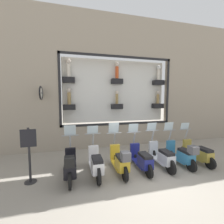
# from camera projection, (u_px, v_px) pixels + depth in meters

# --- Properties ---
(ground_plane) EXTENTS (120.00, 120.00, 0.00)m
(ground_plane) POSITION_uv_depth(u_px,v_px,m) (148.00, 177.00, 5.03)
(ground_plane) COLOR gray
(building_facade) EXTENTS (1.24, 36.00, 7.00)m
(building_facade) POSITION_uv_depth(u_px,v_px,m) (118.00, 82.00, 8.18)
(building_facade) COLOR gray
(building_facade) RESTS_ON ground_plane
(scooter_olive_0) EXTENTS (1.79, 0.61, 1.54)m
(scooter_olive_0) POSITION_uv_depth(u_px,v_px,m) (198.00, 153.00, 6.12)
(scooter_olive_0) COLOR black
(scooter_olive_0) RESTS_ON ground_plane
(scooter_teal_1) EXTENTS (1.79, 0.61, 1.59)m
(scooter_teal_1) POSITION_uv_depth(u_px,v_px,m) (182.00, 154.00, 5.84)
(scooter_teal_1) COLOR black
(scooter_teal_1) RESTS_ON ground_plane
(scooter_silver_2) EXTENTS (1.80, 0.60, 1.60)m
(scooter_silver_2) POSITION_uv_depth(u_px,v_px,m) (162.00, 156.00, 5.70)
(scooter_silver_2) COLOR black
(scooter_silver_2) RESTS_ON ground_plane
(scooter_navy_3) EXTENTS (1.79, 0.61, 1.60)m
(scooter_navy_3) POSITION_uv_depth(u_px,v_px,m) (142.00, 159.00, 5.49)
(scooter_navy_3) COLOR black
(scooter_navy_3) RESTS_ON ground_plane
(scooter_yellow_4) EXTENTS (1.80, 0.60, 1.67)m
(scooter_yellow_4) POSITION_uv_depth(u_px,v_px,m) (120.00, 160.00, 5.22)
(scooter_yellow_4) COLOR black
(scooter_yellow_4) RESTS_ON ground_plane
(scooter_white_5) EXTENTS (1.81, 0.60, 1.59)m
(scooter_white_5) POSITION_uv_depth(u_px,v_px,m) (96.00, 163.00, 5.08)
(scooter_white_5) COLOR black
(scooter_white_5) RESTS_ON ground_plane
(scooter_black_6) EXTENTS (1.80, 0.61, 1.65)m
(scooter_black_6) POSITION_uv_depth(u_px,v_px,m) (70.00, 166.00, 4.81)
(scooter_black_6) COLOR black
(scooter_black_6) RESTS_ON ground_plane
(shop_sign_post) EXTENTS (0.36, 0.45, 1.75)m
(shop_sign_post) POSITION_uv_depth(u_px,v_px,m) (29.00, 153.00, 4.63)
(shop_sign_post) COLOR #232326
(shop_sign_post) RESTS_ON ground_plane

